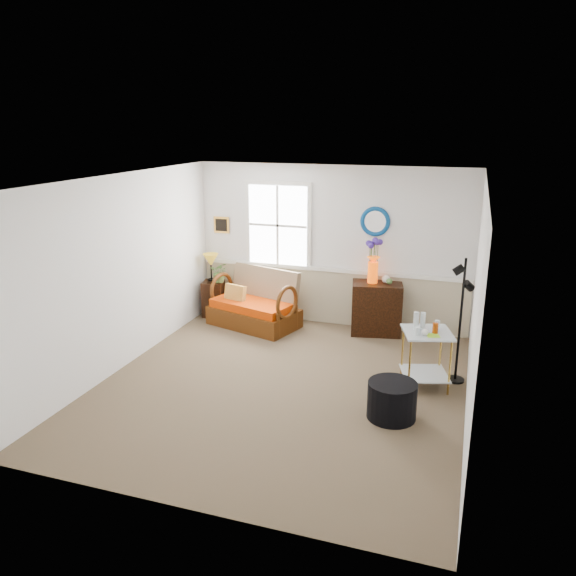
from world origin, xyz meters
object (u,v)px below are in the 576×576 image
(lamp_stand, at_px, (214,299))
(floor_lamp, at_px, (460,321))
(ottoman, at_px, (392,400))
(cabinet, at_px, (376,308))
(loveseat, at_px, (254,299))
(side_table, at_px, (425,359))

(lamp_stand, distance_m, floor_lamp, 4.35)
(floor_lamp, relative_size, ottoman, 2.94)
(cabinet, bearing_deg, ottoman, -87.74)
(loveseat, xyz_separation_m, side_table, (2.87, -1.38, -0.09))
(ottoman, bearing_deg, cabinet, 103.61)
(loveseat, bearing_deg, floor_lamp, -2.06)
(floor_lamp, height_order, ottoman, floor_lamp)
(cabinet, height_order, ottoman, cabinet)
(cabinet, distance_m, ottoman, 2.69)
(lamp_stand, xyz_separation_m, cabinet, (2.81, 0.04, 0.11))
(side_table, bearing_deg, floor_lamp, 36.38)
(loveseat, distance_m, floor_lamp, 3.45)
(lamp_stand, bearing_deg, side_table, -23.68)
(side_table, bearing_deg, cabinet, 118.50)
(floor_lamp, distance_m, ottoman, 1.50)
(lamp_stand, xyz_separation_m, floor_lamp, (4.10, -1.36, 0.52))
(lamp_stand, relative_size, ottoman, 1.09)
(loveseat, bearing_deg, ottoman, -25.04)
(cabinet, bearing_deg, loveseat, 177.30)
(loveseat, height_order, lamp_stand, loveseat)
(lamp_stand, height_order, ottoman, lamp_stand)
(loveseat, bearing_deg, side_table, -8.95)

